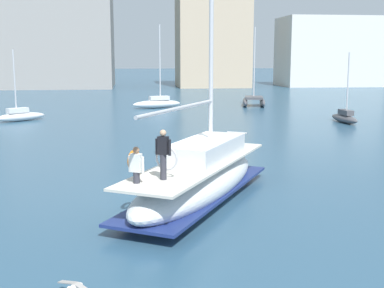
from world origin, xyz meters
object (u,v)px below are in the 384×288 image
moored_cutter_right (254,100)px  seagull (75,287)px  moored_sloop_far (157,103)px  moored_cutter_left (20,115)px  moored_sloop_near (345,117)px  main_sailboat (199,177)px

moored_cutter_right → seagull: size_ratio=9.13×
moored_cutter_right → seagull: moored_cutter_right is taller
moored_cutter_right → moored_sloop_far: bearing=-174.5°
moored_cutter_right → seagull: (-14.35, -42.32, -0.32)m
moored_cutter_left → moored_cutter_right: 24.32m
moored_sloop_far → seagull: size_ratio=9.24×
moored_cutter_left → seagull: 33.07m
moored_cutter_right → seagull: bearing=-108.7°
moored_cutter_left → moored_sloop_near: bearing=-9.1°
moored_sloop_far → moored_cutter_left: 14.90m
moored_sloop_near → moored_sloop_far: 19.55m
moored_cutter_right → moored_cutter_left: bearing=-155.3°
main_sailboat → moored_sloop_near: size_ratio=2.13×
moored_cutter_right → seagull: 44.69m
moored_sloop_near → moored_sloop_far: size_ratio=0.66×
main_sailboat → moored_sloop_far: main_sailboat is taller
moored_cutter_left → seagull: moored_cutter_left is taller
moored_sloop_near → moored_cutter_left: size_ratio=0.96×
moored_sloop_near → moored_cutter_right: 14.88m
main_sailboat → moored_cutter_right: main_sailboat is taller
main_sailboat → moored_sloop_far: size_ratio=1.41×
main_sailboat → moored_sloop_near: (14.55, 20.71, -0.45)m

